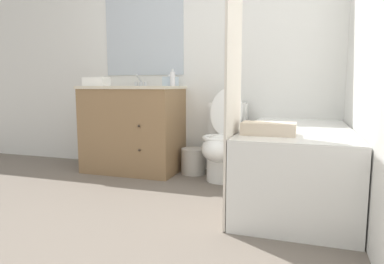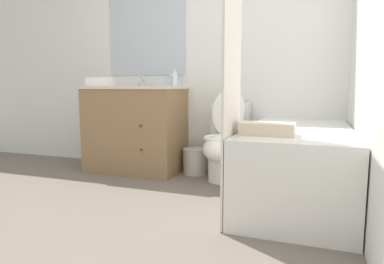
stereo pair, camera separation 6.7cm
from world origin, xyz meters
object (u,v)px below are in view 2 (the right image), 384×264
(sink_faucet, at_px, (143,83))
(soap_dispenser, at_px, (175,78))
(bathtub, at_px, (297,165))
(wastebasket, at_px, (195,161))
(hand_towel_folded, at_px, (99,82))
(bath_towel_folded, at_px, (267,129))
(tissue_box, at_px, (173,81))
(vanity_cabinet, at_px, (136,128))
(toilet, at_px, (225,143))

(sink_faucet, relative_size, soap_dispenser, 0.84)
(bathtub, relative_size, wastebasket, 5.84)
(sink_faucet, bearing_deg, soap_dispenser, -16.35)
(soap_dispenser, distance_m, hand_towel_folded, 0.78)
(wastebasket, distance_m, bath_towel_folded, 1.38)
(sink_faucet, bearing_deg, tissue_box, -5.57)
(vanity_cabinet, height_order, bathtub, vanity_cabinet)
(wastebasket, bearing_deg, tissue_box, 164.71)
(bathtub, bearing_deg, sink_faucet, 158.37)
(wastebasket, distance_m, soap_dispenser, 0.86)
(toilet, height_order, soap_dispenser, soap_dispenser)
(bathtub, height_order, bath_towel_folded, bath_towel_folded)
(wastebasket, bearing_deg, hand_towel_folded, -167.48)
(toilet, height_order, bath_towel_folded, toilet)
(sink_faucet, relative_size, hand_towel_folded, 0.59)
(bathtub, xyz_separation_m, bath_towel_folded, (-0.17, -0.45, 0.32))
(wastebasket, bearing_deg, toilet, -21.20)
(wastebasket, height_order, tissue_box, tissue_box)
(tissue_box, xyz_separation_m, soap_dispenser, (0.06, -0.09, 0.03))
(hand_towel_folded, bearing_deg, toilet, 3.69)
(bathtub, relative_size, bath_towel_folded, 4.41)
(toilet, bearing_deg, vanity_cabinet, 176.56)
(sink_faucet, bearing_deg, wastebasket, -9.81)
(sink_faucet, relative_size, bathtub, 0.09)
(toilet, xyz_separation_m, bathtub, (0.68, -0.41, -0.06))
(tissue_box, distance_m, bath_towel_folded, 1.57)
(toilet, distance_m, hand_towel_folded, 1.43)
(hand_towel_folded, bearing_deg, soap_dispenser, 15.01)
(vanity_cabinet, xyz_separation_m, bathtub, (1.65, -0.47, -0.16))
(soap_dispenser, distance_m, bath_towel_folded, 1.48)
(vanity_cabinet, height_order, soap_dispenser, soap_dispenser)
(bathtub, bearing_deg, bath_towel_folded, -111.41)
(sink_faucet, distance_m, soap_dispenser, 0.44)
(vanity_cabinet, bearing_deg, bath_towel_folded, -31.87)
(toilet, xyz_separation_m, wastebasket, (-0.34, 0.13, -0.22))
(wastebasket, height_order, bath_towel_folded, bath_towel_folded)
(bathtub, relative_size, tissue_box, 11.07)
(vanity_cabinet, bearing_deg, toilet, -3.44)
(tissue_box, bearing_deg, vanity_cabinet, -158.02)
(bathtub, xyz_separation_m, soap_dispenser, (-1.23, 0.53, 0.68))
(sink_faucet, xyz_separation_m, bathtub, (1.65, -0.65, -0.64))
(bath_towel_folded, bearing_deg, vanity_cabinet, 148.13)
(sink_faucet, height_order, soap_dispenser, soap_dispenser)
(soap_dispenser, bearing_deg, vanity_cabinet, -172.04)
(toilet, relative_size, hand_towel_folded, 3.58)
(vanity_cabinet, bearing_deg, soap_dispenser, 7.96)
(soap_dispenser, relative_size, bath_towel_folded, 0.49)
(wastebasket, relative_size, tissue_box, 1.90)
(toilet, bearing_deg, soap_dispenser, 168.02)
(hand_towel_folded, bearing_deg, sink_faucet, 44.51)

